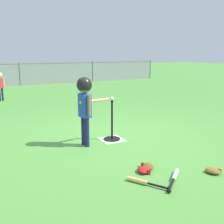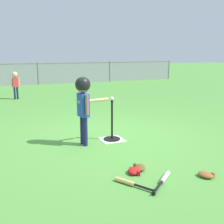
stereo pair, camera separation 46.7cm
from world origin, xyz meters
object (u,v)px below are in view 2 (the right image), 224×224
Objects in this scene: batter_child at (83,97)px; glove_tossed_aside at (139,167)px; batting_tee at (112,133)px; spare_bat_wood at (129,183)px; glove_near_bats at (134,171)px; glove_by_plate at (206,175)px; baseball_on_tee at (112,99)px; spare_bat_silver at (164,179)px; fielder_deep_center at (15,82)px.

glove_tossed_aside is at bearing -73.67° from batter_child.
batting_tee is 1.48× the size of spare_bat_wood.
glove_near_bats is at bearing -79.54° from batter_child.
glove_tossed_aside is (-0.72, 0.57, 0.00)m from glove_by_plate.
batting_tee is 1.47m from glove_tossed_aside.
baseball_on_tee reaches higher than glove_by_plate.
spare_bat_silver is 0.47m from spare_bat_wood.
batting_tee reaches higher than spare_bat_wood.
glove_by_plate is at bearing -11.02° from spare_bat_wood.
batter_child is 2.08m from spare_bat_silver.
baseball_on_tee is at bearing -76.63° from fielder_deep_center.
batting_tee is at bearing -90.00° from baseball_on_tee.
spare_bat_silver is (-0.07, -1.90, -0.78)m from baseball_on_tee.
spare_bat_wood is (-0.53, -1.81, -0.78)m from baseball_on_tee.
batter_child is 1.71m from glove_near_bats.
baseball_on_tee is at bearing 104.83° from glove_by_plate.
fielder_deep_center is (-0.76, 5.74, -0.26)m from batter_child.
spare_bat_wood is (-0.53, -1.81, -0.10)m from batting_tee.
spare_bat_silver is 0.45m from glove_near_bats.
baseball_on_tee is 0.06× the size of batter_child.
glove_tossed_aside is (0.40, -1.37, -0.86)m from batter_child.
glove_tossed_aside is at bearing 46.21° from spare_bat_wood.
glove_near_bats is (0.27, -1.45, -0.86)m from batter_child.
batter_child is 2.40m from glove_by_plate.
baseball_on_tee is 0.14× the size of spare_bat_wood.
baseball_on_tee is 0.60m from batter_child.
spare_bat_wood is 0.35m from glove_near_bats.
spare_bat_wood is 2.00× the size of glove_by_plate.
fielder_deep_center reaches higher than baseball_on_tee.
spare_bat_wood is 0.50m from glove_tossed_aside.
fielder_deep_center is 3.67× the size of glove_near_bats.
baseball_on_tee is 2.04m from spare_bat_wood.
fielder_deep_center is at bearing 103.76° from glove_by_plate.
baseball_on_tee is (0.00, 0.00, 0.68)m from batting_tee.
spare_bat_silver is (-0.07, -1.90, -0.10)m from batting_tee.
fielder_deep_center is at bearing 97.53° from batter_child.
fielder_deep_center is (-1.35, 5.66, 0.50)m from batting_tee.
spare_bat_wood is at bearing -106.36° from baseball_on_tee.
fielder_deep_center is at bearing 103.37° from batting_tee.
batting_tee is 5.84m from fielder_deep_center.
glove_tossed_aside is at bearing 141.61° from glove_by_plate.
baseball_on_tee is at bearing 73.64° from spare_bat_wood.
baseball_on_tee is at bearing 78.28° from glove_near_bats.
baseball_on_tee is at bearing 90.00° from batting_tee.
spare_bat_silver is (1.28, -7.56, -0.60)m from fielder_deep_center.
batter_child is 1.66m from glove_tossed_aside.
glove_near_bats is (0.21, 0.28, 0.01)m from spare_bat_wood.
batting_tee is at bearing -76.63° from fielder_deep_center.
glove_by_plate and glove_tossed_aside have the same top height.
spare_bat_wood is at bearing -106.36° from batting_tee.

